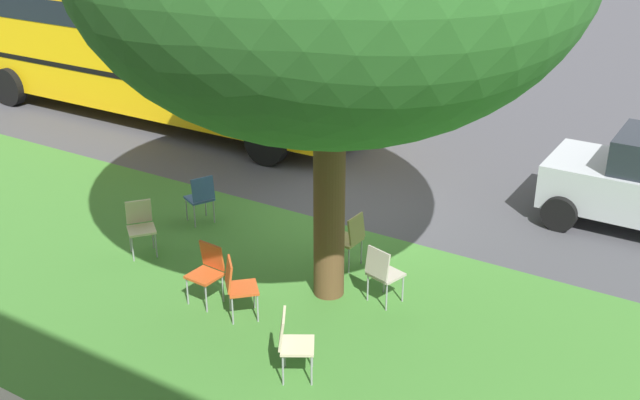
% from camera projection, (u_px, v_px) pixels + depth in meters
% --- Properties ---
extents(ground, '(80.00, 80.00, 0.00)m').
position_uv_depth(ground, '(338.00, 218.00, 13.43)').
color(ground, '#424247').
extents(grass_verge, '(48.00, 6.00, 0.01)m').
position_uv_depth(grass_verge, '(225.00, 299.00, 10.94)').
color(grass_verge, '#3D752D').
rests_on(grass_verge, ground).
extents(chair_0, '(0.51, 0.52, 0.88)m').
position_uv_depth(chair_0, '(382.00, 271.00, 10.63)').
color(chair_0, '#ADA393').
rests_on(chair_0, ground).
extents(chair_1, '(0.56, 0.55, 0.88)m').
position_uv_depth(chair_1, '(201.00, 196.00, 13.03)').
color(chair_1, '#335184').
rests_on(chair_1, ground).
extents(chair_2, '(0.57, 0.57, 0.88)m').
position_uv_depth(chair_2, '(291.00, 340.00, 9.10)').
color(chair_2, beige).
rests_on(chair_2, ground).
extents(chair_3, '(0.44, 0.45, 0.88)m').
position_uv_depth(chair_3, '(207.00, 269.00, 10.69)').
color(chair_3, '#C64C1E').
rests_on(chair_3, ground).
extents(chair_4, '(0.59, 0.58, 0.88)m').
position_uv_depth(chair_4, '(141.00, 223.00, 12.03)').
color(chair_4, beige).
rests_on(chair_4, ground).
extents(chair_5, '(0.44, 0.44, 0.88)m').
position_uv_depth(chair_5, '(350.00, 236.00, 11.61)').
color(chair_5, olive).
rests_on(chair_5, ground).
extents(chair_6, '(0.59, 0.59, 0.88)m').
position_uv_depth(chair_6, '(237.00, 284.00, 10.31)').
color(chair_6, '#C64C1E').
rests_on(chair_6, ground).
extents(school_bus, '(10.40, 2.80, 2.88)m').
position_uv_depth(school_bus, '(157.00, 46.00, 17.98)').
color(school_bus, yellow).
rests_on(school_bus, ground).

